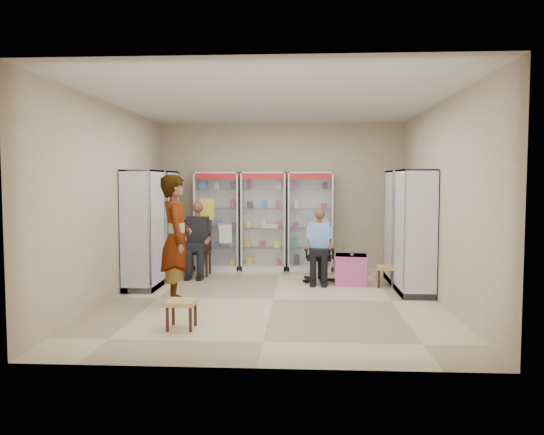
# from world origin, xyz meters

# --- Properties ---
(floor) EXTENTS (6.00, 6.00, 0.00)m
(floor) POSITION_xyz_m (0.00, 0.00, 0.00)
(floor) COLOR #C7B48A
(floor) RESTS_ON ground
(room_shell) EXTENTS (5.02, 6.02, 3.01)m
(room_shell) POSITION_xyz_m (0.00, 0.00, 1.97)
(room_shell) COLOR tan
(room_shell) RESTS_ON ground
(cabinet_back_left) EXTENTS (0.90, 0.50, 2.00)m
(cabinet_back_left) POSITION_xyz_m (-1.30, 2.73, 1.00)
(cabinet_back_left) COLOR #A3A7AA
(cabinet_back_left) RESTS_ON floor
(cabinet_back_mid) EXTENTS (0.90, 0.50, 2.00)m
(cabinet_back_mid) POSITION_xyz_m (-0.35, 2.73, 1.00)
(cabinet_back_mid) COLOR #B4B5BC
(cabinet_back_mid) RESTS_ON floor
(cabinet_back_right) EXTENTS (0.90, 0.50, 2.00)m
(cabinet_back_right) POSITION_xyz_m (0.60, 2.73, 1.00)
(cabinet_back_right) COLOR #A2A6A9
(cabinet_back_right) RESTS_ON floor
(cabinet_right_far) EXTENTS (0.90, 0.50, 2.00)m
(cabinet_right_far) POSITION_xyz_m (2.23, 1.60, 1.00)
(cabinet_right_far) COLOR #A2A5A9
(cabinet_right_far) RESTS_ON floor
(cabinet_right_near) EXTENTS (0.90, 0.50, 2.00)m
(cabinet_right_near) POSITION_xyz_m (2.23, 0.50, 1.00)
(cabinet_right_near) COLOR #9E9FA5
(cabinet_right_near) RESTS_ON floor
(cabinet_left_far) EXTENTS (0.90, 0.50, 2.00)m
(cabinet_left_far) POSITION_xyz_m (-2.23, 1.80, 1.00)
(cabinet_left_far) COLOR silver
(cabinet_left_far) RESTS_ON floor
(cabinet_left_near) EXTENTS (0.90, 0.50, 2.00)m
(cabinet_left_near) POSITION_xyz_m (-2.23, 0.70, 1.00)
(cabinet_left_near) COLOR #B0B1B8
(cabinet_left_near) RESTS_ON floor
(wooden_chair) EXTENTS (0.42, 0.42, 0.94)m
(wooden_chair) POSITION_xyz_m (-1.55, 2.00, 0.47)
(wooden_chair) COLOR #311B13
(wooden_chair) RESTS_ON floor
(seated_customer) EXTENTS (0.44, 0.60, 1.34)m
(seated_customer) POSITION_xyz_m (-1.55, 1.95, 0.67)
(seated_customer) COLOR black
(seated_customer) RESTS_ON floor
(office_chair) EXTENTS (0.57, 0.57, 0.97)m
(office_chair) POSITION_xyz_m (0.75, 1.48, 0.49)
(office_chair) COLOR black
(office_chair) RESTS_ON floor
(seated_shopkeeper) EXTENTS (0.45, 0.60, 1.24)m
(seated_shopkeeper) POSITION_xyz_m (0.75, 1.43, 0.62)
(seated_shopkeeper) COLOR #6DA1D9
(seated_shopkeeper) RESTS_ON floor
(pink_trunk) EXTENTS (0.58, 0.57, 0.52)m
(pink_trunk) POSITION_xyz_m (1.30, 1.27, 0.26)
(pink_trunk) COLOR #B84990
(pink_trunk) RESTS_ON floor
(tea_glass) EXTENTS (0.07, 0.07, 0.09)m
(tea_glass) POSITION_xyz_m (1.31, 1.22, 0.57)
(tea_glass) COLOR #521007
(tea_glass) RESTS_ON pink_trunk
(woven_stool_a) EXTENTS (0.41, 0.41, 0.36)m
(woven_stool_a) POSITION_xyz_m (1.90, 1.08, 0.18)
(woven_stool_a) COLOR #976A3F
(woven_stool_a) RESTS_ON floor
(woven_stool_b) EXTENTS (0.36, 0.36, 0.35)m
(woven_stool_b) POSITION_xyz_m (-1.05, -1.66, 0.18)
(woven_stool_b) COLOR #AC7348
(woven_stool_b) RESTS_ON floor
(standing_man) EXTENTS (0.61, 0.79, 1.91)m
(standing_man) POSITION_xyz_m (-1.42, -0.34, 0.96)
(standing_man) COLOR gray
(standing_man) RESTS_ON floor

